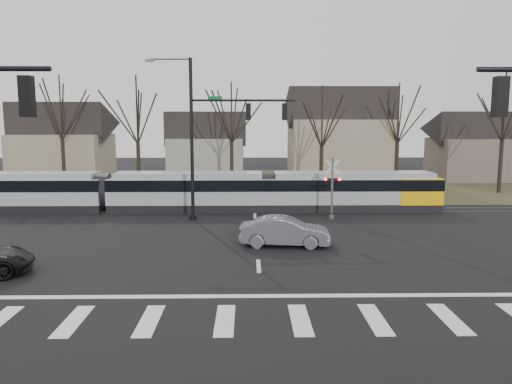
{
  "coord_description": "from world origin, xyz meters",
  "views": [
    {
      "loc": [
        -0.46,
        -19.14,
        6.24
      ],
      "look_at": [
        0.0,
        9.0,
        2.3
      ],
      "focal_mm": 35.0,
      "sensor_mm": 36.0,
      "label": 1
    }
  ],
  "objects": [
    {
      "name": "lane_dashes",
      "position": [
        0.0,
        16.0,
        0.01
      ],
      "size": [
        0.18,
        30.0,
        0.01
      ],
      "color": "silver",
      "rests_on": "ground"
    },
    {
      "name": "grass_verge",
      "position": [
        0.0,
        32.0,
        0.01
      ],
      "size": [
        140.0,
        28.0,
        0.01
      ],
      "primitive_type": "cube",
      "color": "#38331E",
      "rests_on": "ground"
    },
    {
      "name": "ground",
      "position": [
        0.0,
        0.0,
        0.0
      ],
      "size": [
        140.0,
        140.0,
        0.0
      ],
      "primitive_type": "plane",
      "color": "black"
    },
    {
      "name": "house_a",
      "position": [
        -20.0,
        34.0,
        4.46
      ],
      "size": [
        9.72,
        8.64,
        8.6
      ],
      "color": "gray",
      "rests_on": "ground"
    },
    {
      "name": "signal_pole_far",
      "position": [
        -2.41,
        12.5,
        5.7
      ],
      "size": [
        9.28,
        0.44,
        10.2
      ],
      "color": "black",
      "rests_on": "ground"
    },
    {
      "name": "rail_pair",
      "position": [
        0.0,
        15.8,
        0.03
      ],
      "size": [
        90.0,
        1.52,
        0.06
      ],
      "color": "#59595E",
      "rests_on": "ground"
    },
    {
      "name": "rail_crossing_signal",
      "position": [
        5.0,
        12.79,
        1.89
      ],
      "size": [
        1.08,
        0.36,
        4.0
      ],
      "color": "#59595B",
      "rests_on": "ground"
    },
    {
      "name": "house_c",
      "position": [
        9.0,
        33.0,
        5.23
      ],
      "size": [
        10.8,
        8.64,
        10.1
      ],
      "color": "gray",
      "rests_on": "ground"
    },
    {
      "name": "house_d",
      "position": [
        24.0,
        35.0,
        3.97
      ],
      "size": [
        8.64,
        7.56,
        7.65
      ],
      "color": "brown",
      "rests_on": "ground"
    },
    {
      "name": "stop_line",
      "position": [
        0.0,
        -1.8,
        0.01
      ],
      "size": [
        28.0,
        0.35,
        0.01
      ],
      "primitive_type": "cube",
      "color": "silver",
      "rests_on": "ground"
    },
    {
      "name": "house_b",
      "position": [
        -5.0,
        36.0,
        3.97
      ],
      "size": [
        8.64,
        7.56,
        7.65
      ],
      "color": "gray",
      "rests_on": "ground"
    },
    {
      "name": "sedan",
      "position": [
        1.41,
        5.62,
        0.75
      ],
      "size": [
        2.58,
        4.89,
        1.5
      ],
      "primitive_type": "imported",
      "rotation": [
        0.0,
        0.0,
        1.46
      ],
      "color": "#5A5B63",
      "rests_on": "ground"
    },
    {
      "name": "crosswalk",
      "position": [
        0.0,
        -4.0,
        0.01
      ],
      "size": [
        27.0,
        2.6,
        0.01
      ],
      "color": "silver",
      "rests_on": "ground"
    },
    {
      "name": "tree_row",
      "position": [
        2.0,
        26.0,
        5.0
      ],
      "size": [
        59.2,
        7.2,
        10.0
      ],
      "color": "black",
      "rests_on": "ground"
    },
    {
      "name": "tram",
      "position": [
        -4.8,
        16.0,
        1.48
      ],
      "size": [
        35.95,
        2.67,
        2.72
      ],
      "color": "gray",
      "rests_on": "ground"
    }
  ]
}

